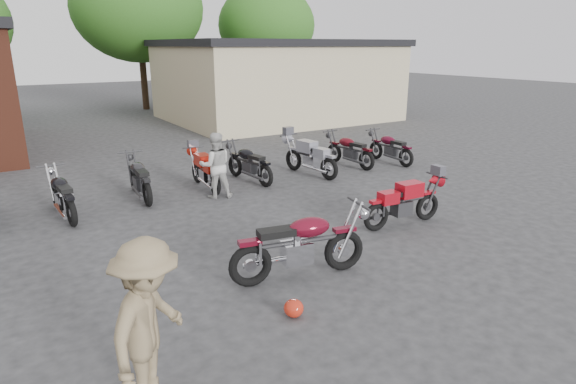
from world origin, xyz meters
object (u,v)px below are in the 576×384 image
person_light (216,165)px  row_bike_3 (139,176)px  row_bike_5 (249,161)px  row_bike_8 (390,146)px  sportbike (405,200)px  person_tan (149,326)px  helmet (294,308)px  row_bike_2 (62,193)px  row_bike_4 (205,169)px  row_bike_7 (349,148)px  vintage_motorcycle (302,240)px  row_bike_6 (310,155)px

person_light → row_bike_3: size_ratio=0.83×
row_bike_3 → row_bike_5: 2.91m
row_bike_5 → row_bike_8: bearing=-103.2°
sportbike → person_tan: (-5.88, -2.39, 0.38)m
helmet → row_bike_2: size_ratio=0.14×
helmet → row_bike_5: bearing=67.4°
sportbike → row_bike_4: size_ratio=1.02×
sportbike → row_bike_8: bearing=53.5°
sportbike → row_bike_3: 6.18m
row_bike_2 → row_bike_7: (8.04, 0.31, -0.00)m
vintage_motorcycle → row_bike_7: size_ratio=1.16×
vintage_motorcycle → person_tan: 3.23m
row_bike_5 → row_bike_6: bearing=-108.1°
row_bike_2 → row_bike_5: bearing=-89.3°
vintage_motorcycle → row_bike_8: (6.64, 5.01, -0.10)m
vintage_motorcycle → row_bike_6: 6.32m
sportbike → row_bike_5: size_ratio=0.96×
sportbike → row_bike_2: bearing=148.2°
row_bike_3 → row_bike_6: bearing=-91.5°
person_light → row_bike_6: 3.15m
helmet → row_bike_7: (6.02, 6.26, 0.42)m
row_bike_7 → person_tan: bearing=123.8°
row_bike_4 → row_bike_8: row_bike_8 is taller
person_tan → row_bike_8: size_ratio=1.01×
person_tan → row_bike_7: (8.11, 6.91, -0.37)m
helmet → person_light: size_ratio=0.17×
vintage_motorcycle → person_light: person_light is taller
row_bike_7 → vintage_motorcycle: bearing=128.7°
vintage_motorcycle → sportbike: (3.06, 0.83, -0.10)m
helmet → row_bike_6: bearing=53.8°
sportbike → row_bike_6: bearing=85.7°
sportbike → helmet: bearing=-151.2°
person_light → row_bike_2: (-3.34, 0.45, -0.24)m
person_tan → row_bike_2: bearing=43.1°
vintage_motorcycle → row_bike_5: size_ratio=1.14×
row_bike_5 → row_bike_3: bearing=81.2°
person_light → row_bike_8: person_light is taller
row_bike_3 → row_bike_8: bearing=-90.6°
row_bike_7 → helmet: bearing=129.5°
sportbike → row_bike_6: size_ratio=0.92×
helmet → row_bike_4: row_bike_4 is taller
person_tan → row_bike_8: (9.46, 6.57, -0.39)m
row_bike_5 → row_bike_7: row_bike_5 is taller
helmet → person_tan: bearing=-162.8°
vintage_motorcycle → helmet: (-0.73, -0.91, -0.51)m
helmet → row_bike_6: size_ratio=0.14×
row_bike_6 → row_bike_7: bearing=-91.2°
row_bike_3 → row_bike_8: row_bike_3 is taller
sportbike → row_bike_8: size_ratio=1.01×
person_tan → row_bike_6: 9.34m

